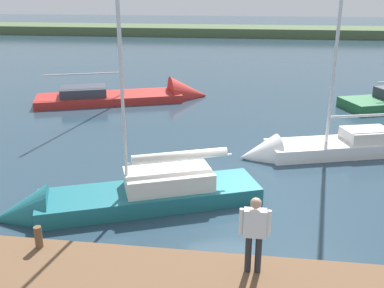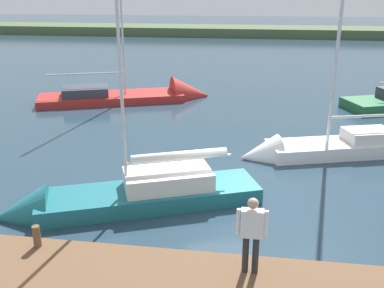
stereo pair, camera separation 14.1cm
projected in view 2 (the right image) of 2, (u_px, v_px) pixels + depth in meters
ground_plane at (221, 195)px, 14.65m from camera, size 200.00×200.00×0.00m
far_shoreline at (252, 35)px, 64.23m from camera, size 180.00×8.00×2.40m
mooring_post_near at (37, 236)px, 10.46m from camera, size 0.18×0.18×0.54m
sailboat_behind_pier at (119, 202)px, 13.79m from camera, size 8.28×4.75×9.08m
sailboat_inner_slip at (145, 97)px, 27.15m from camera, size 10.61×6.04×12.31m
sailboat_far_left at (323, 150)px, 18.12m from camera, size 7.97×3.95×9.94m
person_on_dock at (252, 230)px, 9.26m from camera, size 0.67×0.24×1.77m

